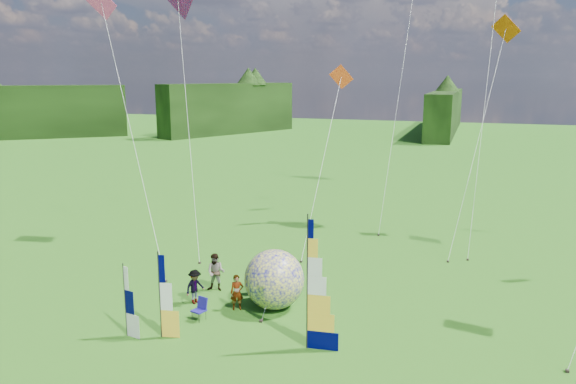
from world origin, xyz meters
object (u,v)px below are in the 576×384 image
(feather_banner_main, at_px, (307,285))
(spectator_c, at_px, (195,287))
(side_banner_far, at_px, (125,301))
(spectator_d, at_px, (256,277))
(side_banner_left, at_px, (160,296))
(spectator_a, at_px, (237,292))
(spectator_b, at_px, (216,272))
(camp_chair, at_px, (199,309))
(kite_whale, at_px, (490,50))
(bol_inflatable, at_px, (274,279))

(feather_banner_main, height_order, spectator_c, feather_banner_main)
(side_banner_far, xyz_separation_m, spectator_d, (3.13, 5.62, -0.63))
(feather_banner_main, relative_size, spectator_c, 3.20)
(side_banner_left, distance_m, spectator_a, 3.85)
(spectator_b, bearing_deg, spectator_c, -105.34)
(camp_chair, xyz_separation_m, kite_whale, (10.79, 16.96, 10.95))
(side_banner_far, bearing_deg, side_banner_left, 25.43)
(feather_banner_main, height_order, side_banner_far, feather_banner_main)
(side_banner_left, xyz_separation_m, spectator_a, (1.71, 3.33, -0.89))
(spectator_b, bearing_deg, bol_inflatable, -24.87)
(camp_chair, bearing_deg, spectator_b, 120.20)
(side_banner_left, bearing_deg, spectator_a, 51.97)
(spectator_c, bearing_deg, spectator_d, -27.28)
(side_banner_left, bearing_deg, feather_banner_main, -1.17)
(spectator_c, height_order, kite_whale, kite_whale)
(side_banner_far, bearing_deg, spectator_a, 61.59)
(bol_inflatable, relative_size, camp_chair, 2.76)
(side_banner_far, xyz_separation_m, spectator_c, (1.01, 3.71, -0.65))
(bol_inflatable, distance_m, camp_chair, 3.44)
(camp_chair, bearing_deg, side_banner_left, -92.70)
(spectator_a, relative_size, camp_chair, 1.65)
(side_banner_far, relative_size, camp_chair, 3.02)
(side_banner_far, distance_m, spectator_b, 5.53)
(spectator_c, bearing_deg, spectator_b, 13.34)
(side_banner_far, bearing_deg, camp_chair, 58.97)
(side_banner_left, bearing_deg, bol_inflatable, 41.01)
(spectator_b, height_order, spectator_c, spectator_b)
(side_banner_left, height_order, bol_inflatable, side_banner_left)
(spectator_c, distance_m, kite_whale, 22.13)
(bol_inflatable, relative_size, kite_whale, 0.11)
(spectator_b, xyz_separation_m, spectator_c, (-0.22, -1.66, -0.12))
(spectator_a, relative_size, spectator_d, 0.99)
(bol_inflatable, xyz_separation_m, spectator_d, (-1.37, 1.25, -0.51))
(side_banner_left, relative_size, spectator_b, 1.86)
(feather_banner_main, xyz_separation_m, kite_whale, (5.85, 17.85, 8.95))
(spectator_d, height_order, camp_chair, spectator_d)
(spectator_b, relative_size, camp_chair, 1.90)
(side_banner_far, height_order, spectator_c, side_banner_far)
(side_banner_left, bearing_deg, spectator_d, 60.38)
(spectator_c, distance_m, spectator_d, 2.86)
(spectator_d, bearing_deg, kite_whale, -117.58)
(bol_inflatable, height_order, spectator_b, bol_inflatable)
(side_banner_far, bearing_deg, kite_whale, 67.59)
(side_banner_left, xyz_separation_m, bol_inflatable, (3.17, 4.03, -0.36))
(feather_banner_main, xyz_separation_m, side_banner_far, (-6.92, -1.28, -1.05))
(kite_whale, bearing_deg, spectator_b, -132.94)
(feather_banner_main, relative_size, side_banner_left, 1.48)
(spectator_c, relative_size, kite_whale, 0.07)
(kite_whale, bearing_deg, feather_banner_main, -111.09)
(side_banner_far, height_order, kite_whale, kite_whale)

